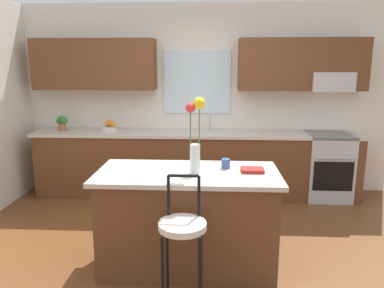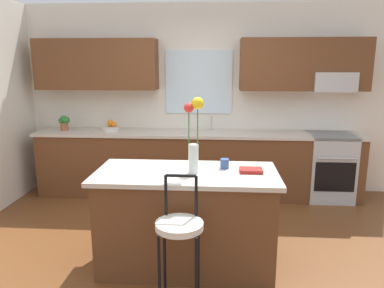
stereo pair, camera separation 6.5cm
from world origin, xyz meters
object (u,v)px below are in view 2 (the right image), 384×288
object	(u,v)px
bar_stool_near	(179,231)
flower_vase	(194,135)
potted_plant_small	(64,122)
cookbook	(251,170)
fruit_bowl_oranges	(111,127)
kitchen_island	(186,219)
mug_ceramic	(225,164)
oven_range	(329,167)

from	to	relation	value
bar_stool_near	flower_vase	world-z (taller)	flower_vase
potted_plant_small	cookbook	bearing A→B (deg)	-37.33
potted_plant_small	fruit_bowl_oranges	bearing A→B (deg)	0.43
cookbook	bar_stool_near	bearing A→B (deg)	-132.40
cookbook	fruit_bowl_oranges	bearing A→B (deg)	133.63
kitchen_island	fruit_bowl_oranges	distance (m)	2.36
cookbook	mug_ceramic	bearing A→B (deg)	156.34
oven_range	potted_plant_small	bearing A→B (deg)	179.64
flower_vase	cookbook	distance (m)	0.60
bar_stool_near	mug_ceramic	world-z (taller)	bar_stool_near
flower_vase	fruit_bowl_oranges	size ratio (longest dim) A/B	2.78
bar_stool_near	mug_ceramic	distance (m)	0.87
bar_stool_near	fruit_bowl_oranges	world-z (taller)	fruit_bowl_oranges
flower_vase	oven_range	bearing A→B (deg)	48.06
oven_range	cookbook	bearing A→B (deg)	-123.59
mug_ceramic	oven_range	bearing A→B (deg)	50.22
bar_stool_near	mug_ceramic	xyz separation A→B (m)	(0.34, 0.73, 0.33)
kitchen_island	potted_plant_small	size ratio (longest dim) A/B	7.53
cookbook	fruit_bowl_oranges	xyz separation A→B (m)	(-1.82, 1.91, 0.03)
flower_vase	mug_ceramic	world-z (taller)	flower_vase
kitchen_island	bar_stool_near	bearing A→B (deg)	-90.00
bar_stool_near	flower_vase	distance (m)	0.84
kitchen_island	bar_stool_near	distance (m)	0.63
bar_stool_near	potted_plant_small	distance (m)	3.21
oven_range	potted_plant_small	size ratio (longest dim) A/B	4.26
flower_vase	potted_plant_small	distance (m)	2.82
kitchen_island	fruit_bowl_oranges	xyz separation A→B (m)	(-1.25, 1.94, 0.51)
bar_stool_near	kitchen_island	bearing A→B (deg)	90.00
mug_ceramic	cookbook	xyz separation A→B (m)	(0.23, -0.10, -0.03)
flower_vase	cookbook	world-z (taller)	flower_vase
flower_vase	cookbook	size ratio (longest dim) A/B	3.34
flower_vase	potted_plant_small	xyz separation A→B (m)	(-2.00, 1.98, -0.22)
oven_range	flower_vase	xyz separation A→B (m)	(-1.76, -1.95, 0.80)
oven_range	bar_stool_near	xyz separation A→B (m)	(-1.83, -2.51, 0.18)
cookbook	potted_plant_small	size ratio (longest dim) A/B	0.93
cookbook	potted_plant_small	bearing A→B (deg)	142.67
fruit_bowl_oranges	cookbook	bearing A→B (deg)	-46.37
mug_ceramic	cookbook	distance (m)	0.26
fruit_bowl_oranges	potted_plant_small	distance (m)	0.68
oven_range	flower_vase	bearing A→B (deg)	-131.94
bar_stool_near	potted_plant_small	size ratio (longest dim) A/B	4.82
mug_ceramic	potted_plant_small	world-z (taller)	potted_plant_small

